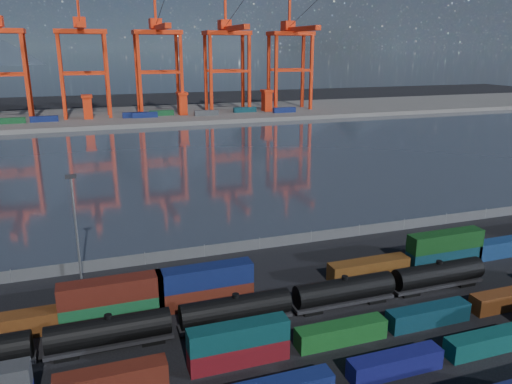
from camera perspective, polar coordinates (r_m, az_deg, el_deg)
name	(u,v)px	position (r m, az deg, el deg)	size (l,w,h in m)	color
ground	(334,330)	(66.09, 8.88, -15.36)	(700.00, 700.00, 0.00)	black
harbor_water	(179,160)	(160.46, -8.83, 3.63)	(700.00, 700.00, 0.00)	#2C333F
far_quay	(140,116)	(262.88, -13.12, 8.48)	(700.00, 70.00, 2.00)	#514F4C
container_row_south	(359,368)	(57.05, 11.71, -19.07)	(139.21, 2.23, 4.76)	#474A4D
container_row_mid	(403,317)	(67.31, 16.50, -13.50)	(140.24, 2.34, 4.98)	#37383B
container_row_north	(317,272)	(75.63, 6.98, -9.07)	(141.85, 2.68, 5.72)	navy
tanker_string	(175,321)	(63.68, -9.22, -14.30)	(92.28, 3.17, 4.54)	black
waterfront_fence	(260,244)	(88.57, 0.43, -5.94)	(160.12, 0.12, 2.20)	#595B5E
yard_light_mast	(75,222)	(79.40, -19.94, -3.23)	(1.60, 0.40, 16.60)	slate
gantry_cranes	(121,42)	(253.51, -15.22, 16.18)	(198.03, 44.22, 59.87)	red
quay_containers	(120,116)	(247.28, -15.32, 8.40)	(172.58, 10.99, 2.60)	navy
straddle_carriers	(136,105)	(251.95, -13.53, 9.70)	(140.00, 7.00, 11.10)	red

